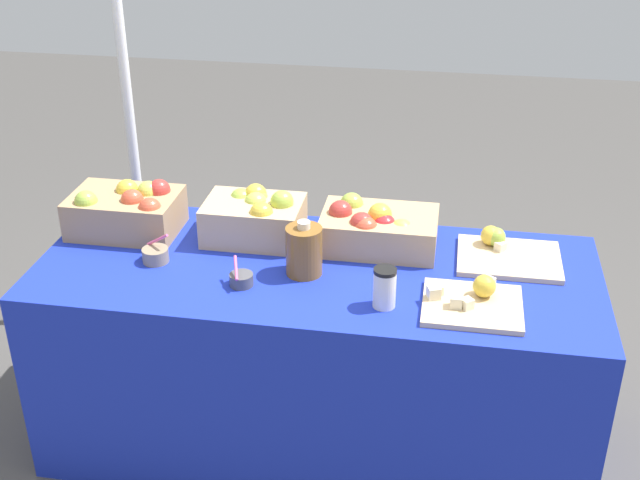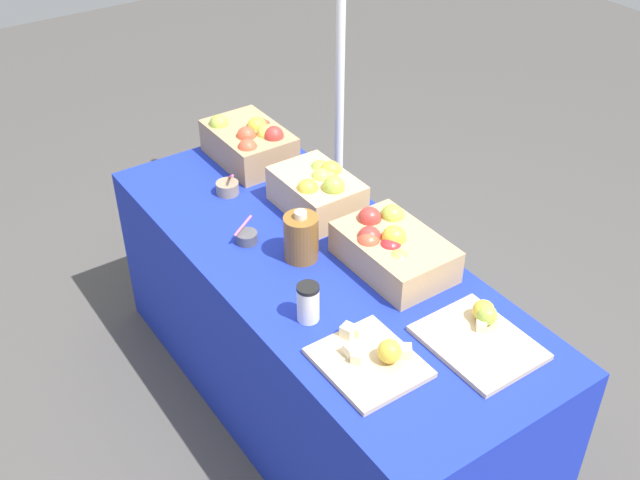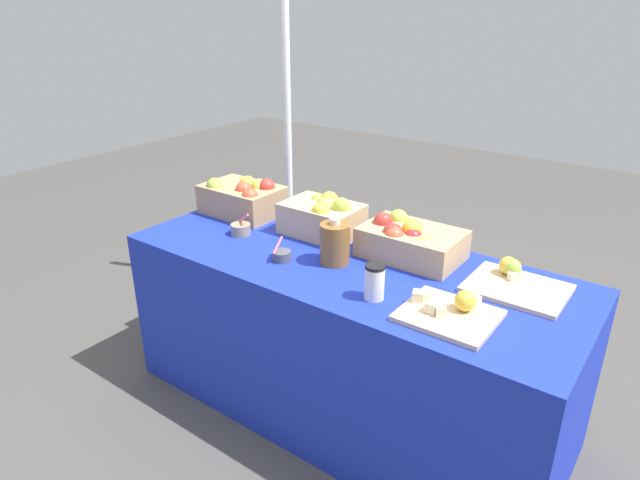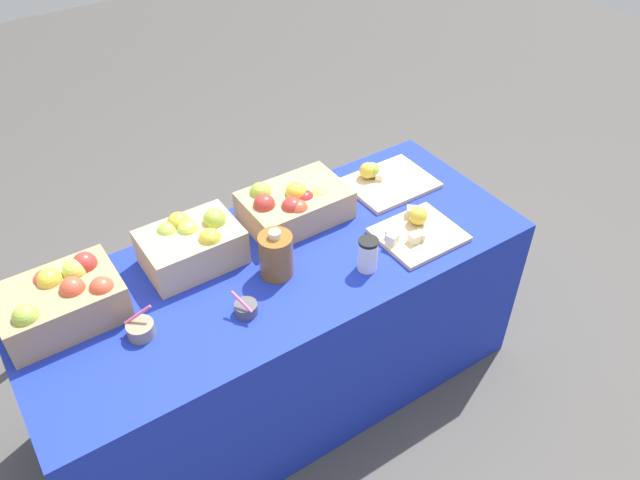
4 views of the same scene
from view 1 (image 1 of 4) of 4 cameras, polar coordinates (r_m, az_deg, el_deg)
The scene contains 12 objects.
ground_plane at distance 3.22m, azimuth -0.22°, elevation -13.39°, with size 10.00×10.00×0.00m, color #474442.
table at distance 2.99m, azimuth -0.23°, elevation -8.03°, with size 1.90×0.76×0.74m, color #192DB7.
apple_crate_left at distance 3.07m, azimuth -13.18°, elevation 2.10°, with size 0.39×0.26×0.19m.
apple_crate_middle at distance 2.95m, azimuth -4.52°, elevation 1.64°, with size 0.35×0.24×0.19m.
apple_crate_right at distance 2.89m, azimuth 3.94°, elevation 0.83°, with size 0.40×0.27×0.17m.
cutting_board_front at distance 2.60m, azimuth 10.52°, elevation -4.16°, with size 0.31×0.27×0.09m.
cutting_board_back at distance 2.90m, azimuth 12.64°, elevation -0.84°, with size 0.35×0.28×0.09m.
sample_bowl_near at distance 2.68m, azimuth -5.47°, elevation -2.71°, with size 0.08×0.09×0.09m.
sample_bowl_mid at distance 2.86m, azimuth -11.30°, elevation -1.01°, with size 0.10×0.09×0.11m.
cider_jug at distance 2.71m, azimuth -1.11°, elevation -0.72°, with size 0.12×0.12×0.19m.
coffee_cup at distance 2.55m, azimuth 4.48°, elevation -3.30°, with size 0.07×0.07×0.13m.
tent_pole at distance 3.59m, azimuth -13.29°, elevation 10.51°, with size 0.04×0.04×2.20m, color white.
Camera 1 is at (0.42, -2.39, 2.11)m, focal length 46.28 mm.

